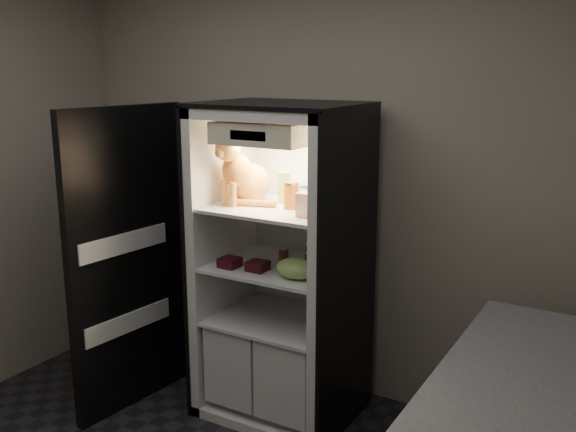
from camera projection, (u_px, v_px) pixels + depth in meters
The scene contains 16 objects.
room_shell at pixel (100, 186), 2.47m from camera, with size 3.60×3.60×3.60m.
refrigerator at pixel (284, 286), 3.82m from camera, with size 0.90×0.72×1.88m.
fridge_door at pixel (129, 262), 3.88m from camera, with size 0.15×0.87×1.85m.
tabby_cat at pixel (243, 175), 3.72m from camera, with size 0.36×0.42×0.44m.
parmesan_shaker at pixel (284, 187), 3.73m from camera, with size 0.07×0.07×0.18m.
mayo_tub at pixel (305, 195), 3.69m from camera, with size 0.08×0.08×0.12m.
salsa_jar at pixel (291, 195), 3.58m from camera, with size 0.09×0.09×0.15m.
pepper_jar at pixel (326, 188), 3.60m from camera, with size 0.14×0.14×0.23m.
cream_carton at pixel (305, 205), 3.39m from camera, with size 0.08×0.08×0.13m, color white.
soda_can_a at pixel (311, 255), 3.71m from camera, with size 0.07×0.07×0.13m.
soda_can_b at pixel (315, 259), 3.66m from camera, with size 0.06×0.06×0.11m.
soda_can_c at pixel (311, 264), 3.52m from camera, with size 0.07×0.07×0.14m.
condiment_jar at pixel (283, 254), 3.81m from camera, with size 0.06×0.06×0.08m.
grape_bag at pixel (296, 269), 3.49m from camera, with size 0.22×0.16×0.11m, color #94D061.
berry_box_left at pixel (230, 262), 3.69m from camera, with size 0.11×0.11×0.05m, color #4F0D13.
berry_box_right at pixel (258, 266), 3.63m from camera, with size 0.11×0.11×0.05m, color #4F0D13.
Camera 1 is at (1.86, -1.73, 2.08)m, focal length 40.00 mm.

